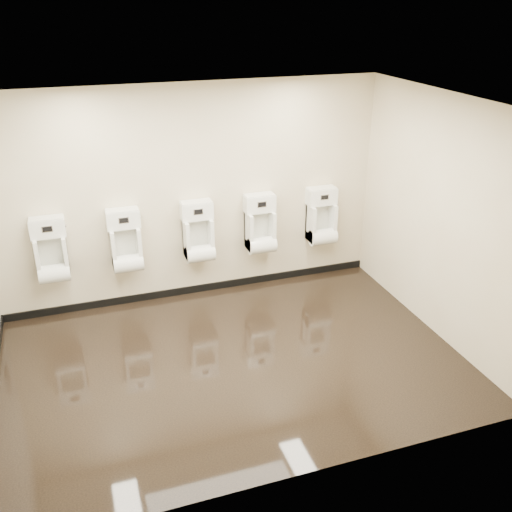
{
  "coord_description": "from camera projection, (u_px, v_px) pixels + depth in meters",
  "views": [
    {
      "loc": [
        -1.45,
        -5.07,
        3.74
      ],
      "look_at": [
        0.45,
        0.55,
        1.0
      ],
      "focal_mm": 40.0,
      "sensor_mm": 36.0,
      "label": 1
    }
  ],
  "objects": [
    {
      "name": "back_wall",
      "position": [
        192.0,
        195.0,
        7.26
      ],
      "size": [
        5.0,
        0.02,
        2.8
      ],
      "primitive_type": "cube",
      "color": "beige",
      "rests_on": "ground"
    },
    {
      "name": "front_wall",
      "position": [
        297.0,
        338.0,
        4.26
      ],
      "size": [
        5.0,
        0.02,
        2.8
      ],
      "primitive_type": "cube",
      "color": "beige",
      "rests_on": "ground"
    },
    {
      "name": "right_wall",
      "position": [
        441.0,
        219.0,
        6.49
      ],
      "size": [
        0.02,
        3.5,
        2.8
      ],
      "primitive_type": "cube",
      "color": "beige",
      "rests_on": "ground"
    },
    {
      "name": "urinal_3",
      "position": [
        260.0,
        228.0,
        7.62
      ],
      "size": [
        0.42,
        0.31,
        0.78
      ],
      "color": "silver",
      "rests_on": "back_wall"
    },
    {
      "name": "urinal_2",
      "position": [
        198.0,
        236.0,
        7.37
      ],
      "size": [
        0.42,
        0.31,
        0.78
      ],
      "color": "silver",
      "rests_on": "back_wall"
    },
    {
      "name": "urinal_1",
      "position": [
        126.0,
        245.0,
        7.1
      ],
      "size": [
        0.42,
        0.31,
        0.78
      ],
      "color": "silver",
      "rests_on": "back_wall"
    },
    {
      "name": "skirting_back",
      "position": [
        197.0,
        289.0,
        7.82
      ],
      "size": [
        5.0,
        0.02,
        0.1
      ],
      "primitive_type": "cube",
      "color": "black",
      "rests_on": "ground"
    },
    {
      "name": "ground",
      "position": [
        233.0,
        362.0,
        6.35
      ],
      "size": [
        5.0,
        3.5,
        0.0
      ],
      "primitive_type": "cube",
      "color": "black",
      "rests_on": "ground"
    },
    {
      "name": "urinal_0",
      "position": [
        52.0,
        255.0,
        6.84
      ],
      "size": [
        0.42,
        0.31,
        0.78
      ],
      "color": "silver",
      "rests_on": "back_wall"
    },
    {
      "name": "ceiling",
      "position": [
        228.0,
        107.0,
        5.17
      ],
      "size": [
        5.0,
        3.5,
        0.0
      ],
      "primitive_type": "cube",
      "color": "white"
    },
    {
      "name": "urinal_4",
      "position": [
        322.0,
        220.0,
        7.88
      ],
      "size": [
        0.42,
        0.31,
        0.78
      ],
      "color": "silver",
      "rests_on": "back_wall"
    }
  ]
}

